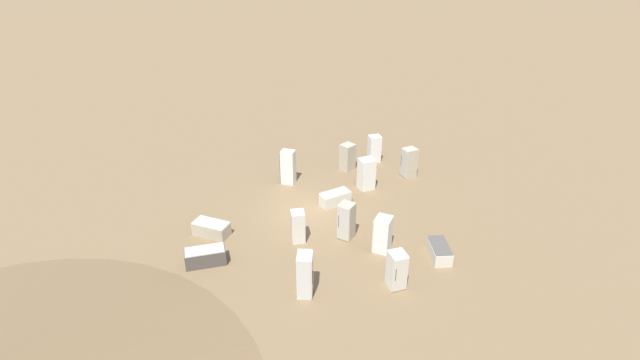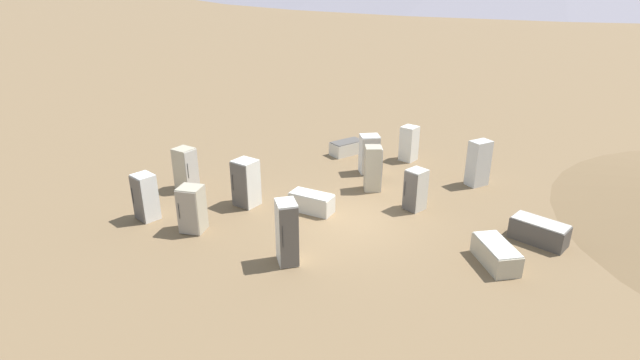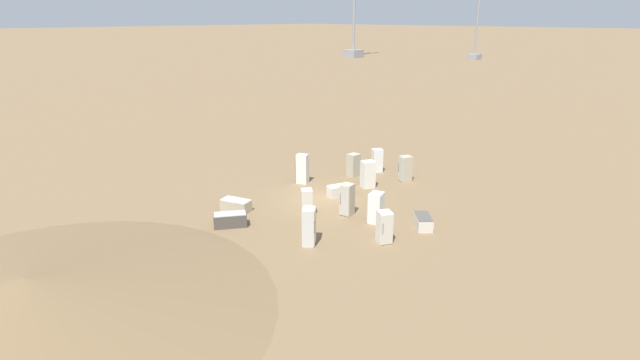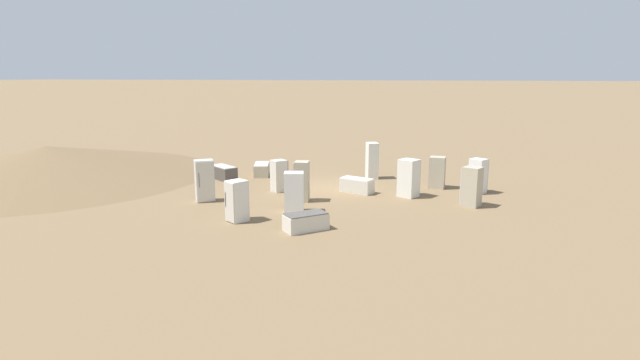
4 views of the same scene
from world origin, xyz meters
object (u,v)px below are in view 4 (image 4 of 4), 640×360
Objects in this scene: discarded_fridge_6 at (437,172)px; discarded_fridge_13 at (478,176)px; discarded_fridge_12 at (471,187)px; discarded_fridge_5 at (237,201)px; discarded_fridge_1 at (205,181)px; discarded_fridge_3 at (294,192)px; discarded_fridge_8 at (262,169)px; discarded_fridge_10 at (306,222)px; discarded_fridge_9 at (372,161)px; discarded_fridge_2 at (357,185)px; discarded_fridge_4 at (279,176)px; discarded_fridge_11 at (302,181)px; discarded_fridge_0 at (224,173)px; discarded_fridge_7 at (409,178)px.

discarded_fridge_6 is 0.95× the size of discarded_fridge_13.
discarded_fridge_5 is at bearing 142.67° from discarded_fridge_12.
discarded_fridge_3 is (4.36, -0.65, -0.10)m from discarded_fridge_1.
discarded_fridge_10 is at bearing 102.37° from discarded_fridge_8.
discarded_fridge_9 is (-3.49, 1.42, 0.19)m from discarded_fridge_6.
discarded_fridge_12 is (6.94, 2.88, 0.02)m from discarded_fridge_3.
discarded_fridge_8 is 6.12m from discarded_fridge_9.
discarded_fridge_10 is at bearing 13.77° from discarded_fridge_2.
discarded_fridge_11 reaches higher than discarded_fridge_4.
discarded_fridge_6 is 0.85× the size of discarded_fridge_8.
discarded_fridge_4 is 0.92× the size of discarded_fridge_10.
discarded_fridge_10 is at bearing -117.95° from discarded_fridge_9.
discarded_fridge_0 is at bearing -110.79° from discarded_fridge_1.
discarded_fridge_11 is (-5.64, -4.29, 0.11)m from discarded_fridge_6.
discarded_fridge_4 is 4.09m from discarded_fridge_8.
discarded_fridge_13 is at bearing -72.83° from discarded_fridge_11.
discarded_fridge_6 is at bearing -163.06° from discarded_fridge_13.
discarded_fridge_3 is at bearing 134.27° from discarded_fridge_1.
discarded_fridge_12 is (8.62, 4.70, 0.06)m from discarded_fridge_5.
discarded_fridge_6 is (5.39, 6.09, -0.05)m from discarded_fridge_3.
discarded_fridge_3 is 1.82m from discarded_fridge_11.
discarded_fridge_8 is 1.08× the size of discarded_fridge_12.
discarded_fridge_9 is at bearing 169.29° from discarded_fridge_8.
discarded_fridge_6 is at bearing -70.98° from discarded_fridge_10.
discarded_fridge_2 is 1.03× the size of discarded_fridge_10.
discarded_fridge_1 is 6.07m from discarded_fridge_8.
discarded_fridge_11 reaches higher than discarded_fridge_13.
discarded_fridge_4 is 0.89× the size of discarded_fridge_12.
discarded_fridge_11 reaches higher than discarded_fridge_7.
discarded_fridge_12 reaches higher than discarded_fridge_0.
discarded_fridge_7 reaches higher than discarded_fridge_13.
discarded_fridge_11 is (-4.47, -2.10, 0.02)m from discarded_fridge_7.
discarded_fridge_4 is 0.83× the size of discarded_fridge_8.
discarded_fridge_0 is at bearing 103.93° from discarded_fridge_12.
discarded_fridge_2 is 0.95× the size of discarded_fridge_11.
discarded_fridge_1 is at bearing 154.57° from discarded_fridge_3.
discarded_fridge_6 reaches higher than discarded_fridge_2.
discarded_fridge_2 is (6.14, 3.42, -0.58)m from discarded_fridge_1.
discarded_fridge_8 is at bearing 29.33° from discarded_fridge_11.
discarded_fridge_10 is (3.03, -5.52, -0.44)m from discarded_fridge_4.
discarded_fridge_12 is at bearing 153.97° from discarded_fridge_1.
discarded_fridge_1 is at bearing -123.60° from discarded_fridge_13.
discarded_fridge_10 is (6.85, -7.34, -0.05)m from discarded_fridge_0.
discarded_fridge_2 is 4.47m from discarded_fridge_3.
discarded_fridge_1 reaches higher than discarded_fridge_2.
discarded_fridge_3 reaches higher than discarded_fridge_6.
discarded_fridge_4 is 0.96× the size of discarded_fridge_5.
discarded_fridge_6 is 0.95× the size of discarded_fridge_10.
discarded_fridge_6 reaches higher than discarded_fridge_4.
discarded_fridge_4 is at bearing -132.80° from discarded_fridge_13.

